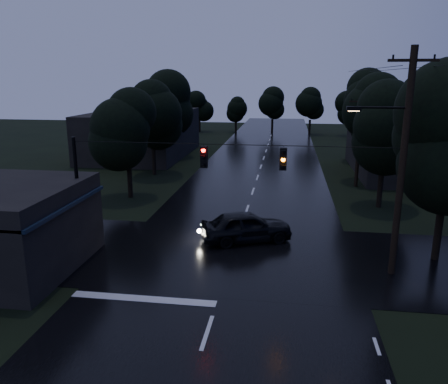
# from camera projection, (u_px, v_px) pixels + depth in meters

# --- Properties ---
(main_road) EXTENTS (12.00, 120.00, 0.02)m
(main_road) POSITION_uv_depth(u_px,v_px,m) (257.00, 178.00, 39.30)
(main_road) COLOR black
(main_road) RESTS_ON ground
(cross_street) EXTENTS (60.00, 9.00, 0.02)m
(cross_street) POSITION_uv_depth(u_px,v_px,m) (232.00, 256.00, 22.07)
(cross_street) COLOR black
(cross_street) RESTS_ON ground
(building_far_right) EXTENTS (10.00, 14.00, 4.40)m
(building_far_right) POSITION_uv_depth(u_px,v_px,m) (411.00, 150.00, 40.62)
(building_far_right) COLOR black
(building_far_right) RESTS_ON ground
(building_far_left) EXTENTS (10.00, 16.00, 5.00)m
(building_far_left) POSITION_uv_depth(u_px,v_px,m) (142.00, 134.00, 50.20)
(building_far_left) COLOR black
(building_far_left) RESTS_ON ground
(utility_pole_main) EXTENTS (3.50, 0.30, 10.00)m
(utility_pole_main) POSITION_uv_depth(u_px,v_px,m) (401.00, 161.00, 18.75)
(utility_pole_main) COLOR black
(utility_pole_main) RESTS_ON ground
(utility_pole_far) EXTENTS (2.00, 0.30, 7.50)m
(utility_pole_far) POSITION_uv_depth(u_px,v_px,m) (359.00, 140.00, 35.25)
(utility_pole_far) COLOR black
(utility_pole_far) RESTS_ON ground
(anchor_pole_left) EXTENTS (0.18, 0.18, 6.00)m
(anchor_pole_left) POSITION_uv_depth(u_px,v_px,m) (78.00, 198.00, 21.40)
(anchor_pole_left) COLOR black
(anchor_pole_left) RESTS_ON ground
(span_signals) EXTENTS (15.00, 0.37, 1.12)m
(span_signals) POSITION_uv_depth(u_px,v_px,m) (242.00, 157.00, 19.70)
(span_signals) COLOR black
(span_signals) RESTS_ON ground
(tree_left_a) EXTENTS (3.92, 3.92, 8.26)m
(tree_left_a) POSITION_uv_depth(u_px,v_px,m) (127.00, 127.00, 31.57)
(tree_left_a) COLOR black
(tree_left_a) RESTS_ON ground
(tree_left_b) EXTENTS (4.20, 4.20, 8.85)m
(tree_left_b) POSITION_uv_depth(u_px,v_px,m) (152.00, 113.00, 39.22)
(tree_left_b) COLOR black
(tree_left_b) RESTS_ON ground
(tree_left_c) EXTENTS (4.48, 4.48, 9.44)m
(tree_left_c) POSITION_uv_depth(u_px,v_px,m) (174.00, 103.00, 48.78)
(tree_left_c) COLOR black
(tree_left_c) RESTS_ON ground
(tree_right_a) EXTENTS (4.20, 4.20, 8.85)m
(tree_right_a) POSITION_uv_depth(u_px,v_px,m) (386.00, 126.00, 28.96)
(tree_right_a) COLOR black
(tree_right_a) RESTS_ON ground
(tree_right_b) EXTENTS (4.48, 4.48, 9.44)m
(tree_right_b) POSITION_uv_depth(u_px,v_px,m) (374.00, 112.00, 36.44)
(tree_right_b) COLOR black
(tree_right_b) RESTS_ON ground
(tree_right_c) EXTENTS (4.76, 4.76, 10.03)m
(tree_right_c) POSITION_uv_depth(u_px,v_px,m) (362.00, 101.00, 45.84)
(tree_right_c) COLOR black
(tree_right_c) RESTS_ON ground
(car) EXTENTS (5.34, 3.68, 1.69)m
(car) POSITION_uv_depth(u_px,v_px,m) (246.00, 226.00, 23.84)
(car) COLOR black
(car) RESTS_ON ground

